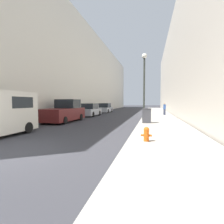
{
  "coord_description": "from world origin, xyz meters",
  "views": [
    {
      "loc": [
        5.05,
        -5.15,
        1.81
      ],
      "look_at": [
        0.16,
        16.3,
        0.56
      ],
      "focal_mm": 28.0,
      "sensor_mm": 36.0,
      "label": 1
    }
  ],
  "objects": [
    {
      "name": "building_left_glass",
      "position": [
        -10.73,
        26.0,
        6.99
      ],
      "size": [
        12.0,
        60.0,
        13.98
      ],
      "color": "beige",
      "rests_on": "ground"
    },
    {
      "name": "ground_plane",
      "position": [
        0.0,
        0.0,
        0.0
      ],
      "size": [
        200.0,
        200.0,
        0.0
      ],
      "primitive_type": "plane",
      "color": "#333338"
    },
    {
      "name": "pickup_truck",
      "position": [
        -2.88,
        9.63,
        0.87
      ],
      "size": [
        2.21,
        5.27,
        2.08
      ],
      "color": "#561919",
      "rests_on": "ground"
    },
    {
      "name": "pedestrian_on_sidewalk",
      "position": [
        6.69,
        18.64,
        0.92
      ],
      "size": [
        0.32,
        0.21,
        1.6
      ],
      "color": "#2D3347",
      "rests_on": "sidewalk_right"
    },
    {
      "name": "fire_hydrant",
      "position": [
        4.84,
        2.46,
        0.45
      ],
      "size": [
        0.47,
        0.36,
        0.63
      ],
      "color": "#D15614",
      "rests_on": "sidewalk_right"
    },
    {
      "name": "parked_sedan_near",
      "position": [
        -2.75,
        16.29,
        0.75
      ],
      "size": [
        1.87,
        4.5,
        1.64
      ],
      "color": "#A3A8B2",
      "rests_on": "ground"
    },
    {
      "name": "lamppost",
      "position": [
        4.31,
        12.01,
        3.9
      ],
      "size": [
        0.48,
        0.48,
        6.33
      ],
      "color": "#2D332D",
      "rests_on": "sidewalk_right"
    },
    {
      "name": "sidewalk_right",
      "position": [
        5.87,
        18.0,
        0.06
      ],
      "size": [
        3.76,
        60.0,
        0.12
      ],
      "color": "#9E998E",
      "rests_on": "ground"
    },
    {
      "name": "building_right_stone",
      "position": [
        13.85,
        26.0,
        7.34
      ],
      "size": [
        12.0,
        60.0,
        14.68
      ],
      "color": "beige",
      "rests_on": "ground"
    },
    {
      "name": "trash_bin",
      "position": [
        4.66,
        9.32,
        0.73
      ],
      "size": [
        0.71,
        0.67,
        1.18
      ],
      "color": "#3D3D42",
      "rests_on": "sidewalk_right"
    },
    {
      "name": "parked_sedan_far",
      "position": [
        -2.88,
        24.2,
        0.74
      ],
      "size": [
        1.9,
        4.46,
        1.62
      ],
      "color": "#A3A8B2",
      "rests_on": "ground"
    }
  ]
}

